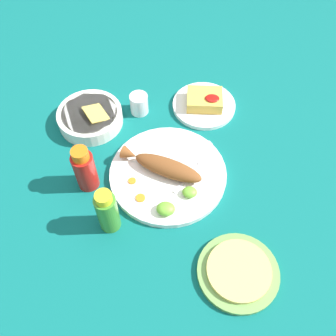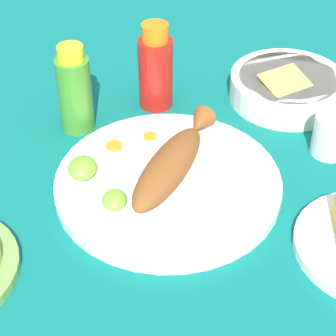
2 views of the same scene
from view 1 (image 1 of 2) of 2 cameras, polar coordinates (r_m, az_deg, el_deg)
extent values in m
plane|color=#0C605B|center=(1.04, 0.00, -1.18)|extent=(4.00, 4.00, 0.00)
cylinder|color=white|center=(1.04, 0.00, -0.91)|extent=(0.32, 0.32, 0.02)
ellipsoid|color=brown|center=(1.01, 0.00, 0.03)|extent=(0.20, 0.12, 0.04)
cone|color=brown|center=(1.04, -5.87, 2.12)|extent=(0.05, 0.05, 0.04)
cube|color=silver|center=(1.04, 1.20, 0.67)|extent=(0.10, 0.08, 0.00)
cube|color=silver|center=(1.08, 5.15, 3.02)|extent=(0.07, 0.06, 0.00)
cube|color=silver|center=(1.02, 2.95, -1.62)|extent=(0.08, 0.10, 0.00)
cube|color=silver|center=(1.06, 6.01, 1.63)|extent=(0.06, 0.07, 0.00)
cylinder|color=orange|center=(1.01, -5.49, -1.97)|extent=(0.02, 0.02, 0.00)
cylinder|color=orange|center=(0.99, -4.22, -4.57)|extent=(0.03, 0.03, 0.00)
ellipsoid|color=#6BB233|center=(0.95, -0.53, -6.23)|extent=(0.05, 0.04, 0.03)
ellipsoid|color=#6BB233|center=(0.98, 3.32, -3.69)|extent=(0.04, 0.03, 0.02)
cylinder|color=#B21914|center=(1.00, -12.47, -0.48)|extent=(0.06, 0.06, 0.12)
cylinder|color=orange|center=(0.94, -13.27, 2.02)|extent=(0.04, 0.04, 0.03)
cylinder|color=#3D8428|center=(0.93, -9.18, -6.73)|extent=(0.05, 0.05, 0.12)
cylinder|color=yellow|center=(0.86, -9.82, -4.47)|extent=(0.04, 0.04, 0.02)
cylinder|color=silver|center=(1.17, -4.43, 9.72)|extent=(0.06, 0.06, 0.06)
cylinder|color=white|center=(1.19, -4.37, 9.12)|extent=(0.05, 0.05, 0.03)
cylinder|color=white|center=(1.21, 5.49, 9.48)|extent=(0.20, 0.20, 0.01)
cube|color=gold|center=(1.19, 5.59, 10.31)|extent=(0.11, 0.09, 0.04)
ellipsoid|color=#AD140F|center=(1.17, 6.76, 10.52)|extent=(0.04, 0.03, 0.01)
cylinder|color=white|center=(1.17, -11.76, 7.58)|extent=(0.20, 0.20, 0.04)
cylinder|color=olive|center=(1.16, -11.88, 8.06)|extent=(0.17, 0.17, 0.02)
cube|color=gold|center=(1.15, -10.28, 8.37)|extent=(0.11, 0.11, 0.02)
cylinder|color=#6B9E4C|center=(0.93, 10.62, -15.35)|extent=(0.19, 0.19, 0.01)
cylinder|color=#E0C666|center=(0.92, 10.75, -15.08)|extent=(0.15, 0.15, 0.01)
camera|label=2|loc=(0.92, 48.71, 20.28)|focal=65.00mm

